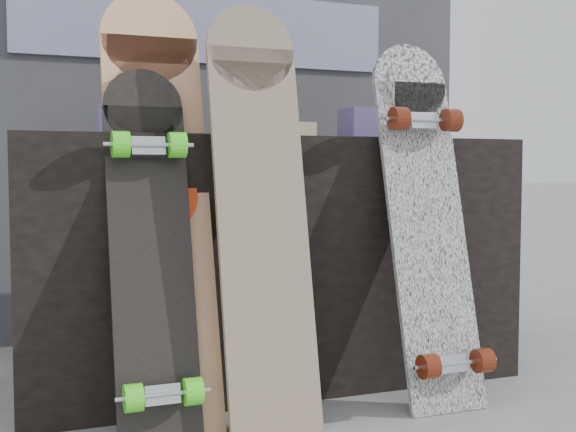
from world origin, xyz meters
name	(u,v)px	position (x,y,z in m)	size (l,w,h in m)	color
ground	(326,425)	(0.00, 0.00, 0.00)	(60.00, 60.00, 0.00)	slate
vendor_table	(266,259)	(0.00, 0.50, 0.40)	(1.60, 0.60, 0.80)	black
booth	(203,78)	(0.00, 1.35, 1.10)	(2.40, 0.22, 2.20)	#37373C
merch_box_purple	(126,122)	(-0.45, 0.56, 0.85)	(0.18, 0.12, 0.10)	#423165
merch_box_small	(363,125)	(0.40, 0.59, 0.86)	(0.14, 0.14, 0.12)	#423165
merch_box_flat	(281,131)	(0.07, 0.54, 0.83)	(0.22, 0.10, 0.06)	#D1B78C
longboard_geisha	(159,190)	(-0.41, 0.21, 0.64)	(0.28, 0.34, 1.22)	beige
longboard_celtic	(261,198)	(-0.16, 0.10, 0.62)	(0.26, 0.27, 1.17)	beige
longboard_cascadia	(428,214)	(0.37, 0.10, 0.57)	(0.25, 0.35, 1.09)	white
skateboard_dark	(151,243)	(-0.45, 0.14, 0.51)	(0.22, 0.33, 0.98)	black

